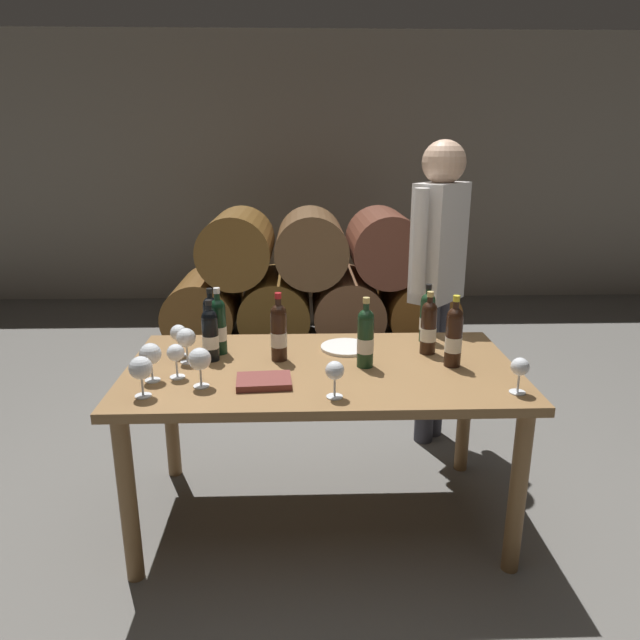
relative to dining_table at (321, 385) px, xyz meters
The scene contains 23 objects.
ground_plane 0.67m from the dining_table, ahead, with size 14.00×14.00×0.00m, color #66635E.
cellar_back_wall 4.26m from the dining_table, 90.00° to the left, with size 10.00×0.24×2.80m, color gray.
barrel_stack 2.60m from the dining_table, 90.00° to the left, with size 2.49×0.90×1.15m.
dining_table is the anchor object (origin of this frame).
wine_bottle_0 0.56m from the dining_table, 16.73° to the left, with size 0.07×0.07×0.29m.
wine_bottle_1 0.55m from the dining_table, 158.99° to the left, with size 0.07×0.07×0.31m.
wine_bottle_2 0.65m from the dining_table, 31.20° to the left, with size 0.07×0.07×0.29m.
wine_bottle_3 0.64m from the dining_table, 149.02° to the left, with size 0.07×0.07×0.28m.
wine_bottle_4 0.62m from the dining_table, ahead, with size 0.07×0.07×0.32m.
wine_bottle_5 0.29m from the dining_table, ahead, with size 0.07×0.07×0.31m.
wine_bottle_6 0.30m from the dining_table, 155.81° to the left, with size 0.07×0.07×0.31m.
wine_bottle_7 0.54m from the dining_table, 169.62° to the left, with size 0.07×0.07×0.28m.
wine_glass_0 0.84m from the dining_table, 22.33° to the right, with size 0.07×0.07×0.15m.
wine_glass_1 0.74m from the dining_table, 168.49° to the right, with size 0.09×0.09×0.16m.
wine_glass_2 0.63m from the dining_table, behind, with size 0.09×0.09×0.16m.
wine_glass_3 0.69m from the dining_table, 167.02° to the left, with size 0.07×0.07×0.15m.
wine_glass_4 0.38m from the dining_table, 83.25° to the right, with size 0.07×0.07×0.15m.
wine_glass_5 0.79m from the dining_table, 157.00° to the right, with size 0.09×0.09×0.16m.
wine_glass_6 0.65m from the dining_table, 169.58° to the right, with size 0.07×0.07×0.15m.
wine_glass_7 0.57m from the dining_table, 156.81° to the right, with size 0.09×0.09×0.16m.
tasting_notebook 0.33m from the dining_table, 140.76° to the right, with size 0.22×0.16×0.03m, color brown.
serving_plate 0.27m from the dining_table, 60.48° to the left, with size 0.24×0.24×0.01m, color white.
sommelier_presenting 1.07m from the dining_table, 48.34° to the left, with size 0.36×0.39×1.72m.
Camera 1 is at (-0.08, -2.38, 1.70)m, focal length 32.71 mm.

